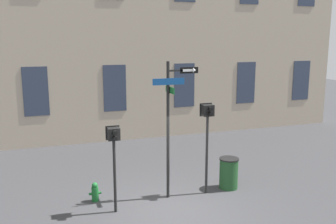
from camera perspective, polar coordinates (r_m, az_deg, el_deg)
The scene contains 6 objects.
ground_plane at distance 10.78m, azimuth 0.46°, elevation -14.76°, with size 60.00×60.00×0.00m, color #38383A.
street_sign_pole at distance 10.87m, azimuth 0.41°, elevation -0.84°, with size 1.40×0.72×4.08m.
pedestrian_signal_left at distance 10.13m, azimuth -8.24°, elevation -5.17°, with size 0.38×0.40×2.41m.
pedestrian_signal_right at distance 11.27m, azimuth 6.03°, elevation -1.88°, with size 0.39×0.40×2.81m.
fire_hydrant at distance 11.44m, azimuth -11.06°, elevation -11.90°, with size 0.36×0.20×0.57m.
trash_bin at distance 12.24m, azimuth 9.23°, elevation -9.18°, with size 0.62×0.62×0.99m.
Camera 1 is at (-3.25, -9.16, 4.67)m, focal length 40.00 mm.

